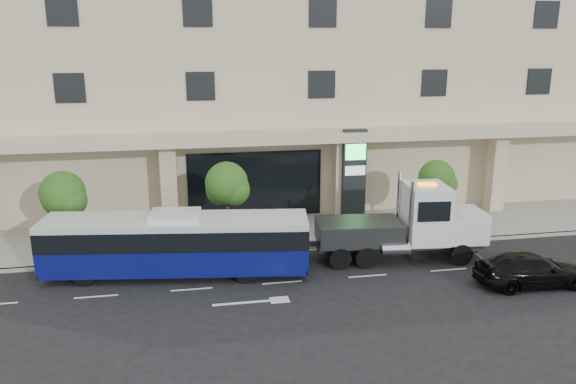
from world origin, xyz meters
name	(u,v)px	position (x,y,z in m)	size (l,w,h in m)	color
ground	(277,270)	(0.00, 0.00, 0.00)	(120.00, 120.00, 0.00)	black
sidewalk	(262,234)	(0.00, 5.00, 0.07)	(120.00, 6.00, 0.15)	gray
curb	(270,253)	(0.00, 2.00, 0.07)	(120.00, 0.30, 0.15)	gray
convention_center	(240,48)	(0.00, 15.42, 9.97)	(60.00, 17.60, 20.00)	#C1AE91
tree_left	(63,196)	(-9.97, 3.59, 3.11)	(2.27, 2.20, 4.22)	#422B19
tree_mid	(227,186)	(-1.97, 3.59, 3.26)	(2.28, 2.20, 4.38)	#422B19
tree_right	(437,181)	(9.53, 3.59, 3.04)	(2.10, 2.00, 4.04)	#422B19
city_bus	(176,243)	(-4.60, 0.25, 1.55)	(12.22, 4.16, 3.04)	black
tow_truck	(408,225)	(6.57, 0.22, 1.74)	(9.35, 3.04, 4.24)	#2D3033
black_sedan	(531,270)	(10.79, -3.70, 0.72)	(2.03, 4.99, 1.45)	black
signage_pylon	(354,175)	(5.56, 6.17, 2.92)	(1.37, 0.53, 5.45)	black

